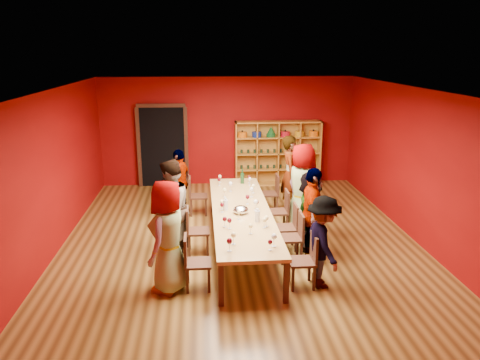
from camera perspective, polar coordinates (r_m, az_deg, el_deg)
name	(u,v)px	position (r m, az deg, el deg)	size (l,w,h in m)	color
room_shell	(241,172)	(8.74, 0.16, 1.00)	(7.10, 9.10, 3.04)	#513615
tasting_table	(241,212)	(8.98, 0.15, -3.95)	(1.10, 4.50, 0.75)	#A47F44
doorway	(163,146)	(13.16, -9.39, 4.10)	(1.40, 0.17, 2.30)	black
shelving_unit	(277,150)	(13.20, 4.58, 3.68)	(2.40, 0.40, 1.80)	#B67C29
chair_person_left_0	(193,260)	(7.55, -5.77, -9.63)	(0.42, 0.42, 0.89)	black
person_left_0	(168,237)	(7.41, -8.76, -6.83)	(0.88, 0.48, 1.80)	#5377AB
chair_person_left_2	(194,228)	(8.80, -5.66, -5.87)	(0.42, 0.42, 0.89)	black
person_left_2	(171,208)	(8.68, -8.45, -3.42)	(0.88, 0.48, 1.80)	pink
chair_person_left_4	(195,194)	(10.84, -5.53, -1.68)	(0.42, 0.42, 0.89)	black
person_left_4	(180,182)	(10.77, -7.33, -0.30)	(0.91, 0.41, 1.55)	#597AB8
chair_person_right_0	(307,258)	(7.66, 8.15, -9.35)	(0.42, 0.42, 0.89)	black
person_right_0	(323,242)	(7.61, 10.10, -7.45)	(0.98, 0.40, 1.51)	#D79091
chair_person_right_1	(295,235)	(8.52, 6.71, -6.62)	(0.42, 0.42, 0.89)	black
person_right_1	(312,215)	(8.46, 8.79, -4.23)	(1.01, 0.46, 1.73)	#C6858E
chair_person_right_2	(290,225)	(8.98, 6.09, -5.42)	(0.42, 0.42, 0.89)	black
person_right_2	(310,211)	(8.97, 8.53, -3.71)	(1.42, 0.41, 1.53)	#5D8EC0
chair_person_right_3	(282,209)	(9.83, 5.09, -3.51)	(0.42, 0.42, 0.89)	black
person_right_3	(302,188)	(9.77, 7.62, -0.99)	(0.91, 0.50, 1.87)	silver
chair_person_right_4	(272,191)	(11.02, 3.98, -1.35)	(0.42, 0.42, 0.89)	black
person_right_4	(290,174)	(10.98, 6.16, 0.75)	(0.66, 0.48, 1.81)	#6191C8
wine_glass_0	(229,221)	(7.99, -1.29, -5.02)	(0.08, 0.08, 0.20)	silver
wine_glass_1	(220,177)	(10.76, -2.47, 0.39)	(0.07, 0.07, 0.18)	silver
wine_glass_2	(253,187)	(9.94, 1.64, -0.81)	(0.08, 0.08, 0.20)	silver
wine_glass_3	(266,219)	(8.09, 3.22, -4.71)	(0.08, 0.08, 0.20)	silver
wine_glass_4	(239,213)	(8.42, -0.14, -4.00)	(0.07, 0.07, 0.18)	silver
wine_glass_5	(249,177)	(10.71, 1.12, 0.31)	(0.07, 0.07, 0.18)	silver
wine_glass_6	(270,242)	(7.19, 3.68, -7.61)	(0.07, 0.07, 0.18)	silver
wine_glass_7	(233,235)	(7.37, -0.80, -6.77)	(0.08, 0.08, 0.21)	silver
wine_glass_8	(252,190)	(9.68, 1.42, -1.21)	(0.09, 0.09, 0.21)	silver
wine_glass_9	(274,237)	(7.30, 4.17, -6.96)	(0.09, 0.09, 0.22)	silver
wine_glass_10	(229,242)	(7.13, -1.30, -7.53)	(0.09, 0.09, 0.21)	silver
wine_glass_11	(250,179)	(10.53, 1.22, 0.07)	(0.07, 0.07, 0.18)	silver
wine_glass_12	(256,203)	(8.88, 1.93, -2.76)	(0.09, 0.09, 0.22)	silver
wine_glass_13	(222,202)	(8.94, -2.24, -2.75)	(0.08, 0.08, 0.19)	silver
wine_glass_14	(247,197)	(9.23, 0.92, -2.12)	(0.08, 0.08, 0.20)	silver
wine_glass_15	(251,226)	(7.78, 1.30, -5.69)	(0.07, 0.07, 0.18)	silver
wine_glass_16	(231,184)	(10.06, -1.16, -0.53)	(0.09, 0.09, 0.22)	silver
wine_glass_17	(257,203)	(8.96, 2.07, -2.76)	(0.07, 0.07, 0.18)	silver
wine_glass_18	(219,180)	(10.53, -2.57, 0.03)	(0.07, 0.07, 0.18)	silver
wine_glass_19	(222,205)	(8.79, -2.20, -3.09)	(0.08, 0.08, 0.19)	silver
wine_glass_20	(225,220)	(8.07, -1.87, -4.84)	(0.08, 0.08, 0.19)	silver
wine_glass_21	(264,220)	(8.04, 2.98, -4.93)	(0.08, 0.08, 0.19)	silver
wine_glass_22	(225,191)	(9.67, -1.89, -1.30)	(0.08, 0.08, 0.20)	silver
spittoon_bowl	(241,210)	(8.74, 0.09, -3.67)	(0.29, 0.29, 0.16)	silver
carafe_a	(226,205)	(8.92, -1.76, -3.03)	(0.10, 0.10, 0.24)	silver
carafe_b	(257,216)	(8.33, 2.13, -4.39)	(0.10, 0.10, 0.24)	silver
wine_bottle	(242,178)	(10.66, 0.28, 0.25)	(0.10, 0.10, 0.34)	#133619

